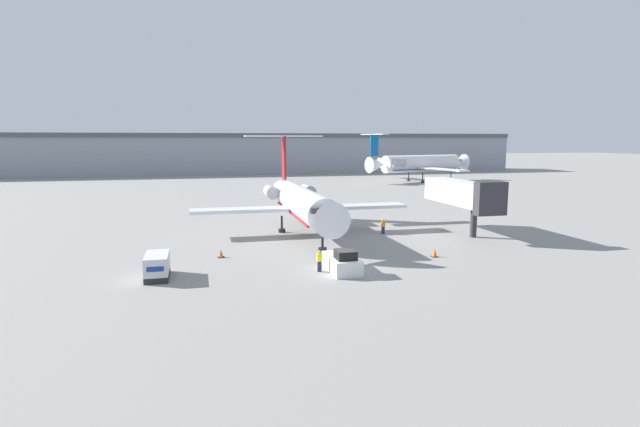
{
  "coord_description": "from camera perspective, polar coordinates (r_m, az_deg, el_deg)",
  "views": [
    {
      "loc": [
        -11.09,
        -36.5,
        10.39
      ],
      "look_at": [
        0.0,
        8.43,
        3.5
      ],
      "focal_mm": 28.0,
      "sensor_mm": 36.0,
      "label": 1
    }
  ],
  "objects": [
    {
      "name": "pushback_tug",
      "position": [
        39.83,
        2.52,
        -5.6
      ],
      "size": [
        2.13,
        4.65,
        1.91
      ],
      "color": "silver",
      "rests_on": "ground"
    },
    {
      "name": "airplane_parked_far_left",
      "position": [
        126.3,
        11.23,
        5.62
      ],
      "size": [
        30.07,
        31.54,
        11.68
      ],
      "color": "white",
      "rests_on": "ground"
    },
    {
      "name": "jet_bridge",
      "position": [
        57.59,
        15.97,
        2.22
      ],
      "size": [
        3.2,
        12.83,
        6.19
      ],
      "color": "#2D2D33",
      "rests_on": "ground"
    },
    {
      "name": "ground_plane",
      "position": [
        39.54,
        2.95,
        -6.78
      ],
      "size": [
        600.0,
        600.0,
        0.0
      ],
      "primitive_type": "plane",
      "color": "gray"
    },
    {
      "name": "airplane_main",
      "position": [
        55.61,
        -2.15,
        1.4
      ],
      "size": [
        24.22,
        26.32,
        10.92
      ],
      "color": "silver",
      "rests_on": "ground"
    },
    {
      "name": "traffic_cone_right",
      "position": [
        45.79,
        12.97,
        -4.41
      ],
      "size": [
        0.57,
        0.57,
        0.75
      ],
      "color": "black",
      "rests_on": "ground"
    },
    {
      "name": "terminal_building",
      "position": [
        156.95,
        -9.87,
        6.79
      ],
      "size": [
        180.0,
        16.8,
        12.23
      ],
      "color": "#8C939E",
      "rests_on": "ground"
    },
    {
      "name": "luggage_cart",
      "position": [
        39.8,
        -18.12,
        -5.74
      ],
      "size": [
        1.71,
        3.67,
        1.82
      ],
      "color": "#232326",
      "rests_on": "ground"
    },
    {
      "name": "worker_near_tug",
      "position": [
        39.6,
        -0.06,
        -5.39
      ],
      "size": [
        0.4,
        0.24,
        1.73
      ],
      "color": "#232838",
      "rests_on": "ground"
    },
    {
      "name": "traffic_cone_left",
      "position": [
        45.28,
        -11.26,
        -4.51
      ],
      "size": [
        0.59,
        0.59,
        0.73
      ],
      "color": "black",
      "rests_on": "ground"
    },
    {
      "name": "worker_by_wing",
      "position": [
        55.68,
        7.23,
        -1.44
      ],
      "size": [
        0.4,
        0.24,
        1.68
      ],
      "color": "#232838",
      "rests_on": "ground"
    }
  ]
}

